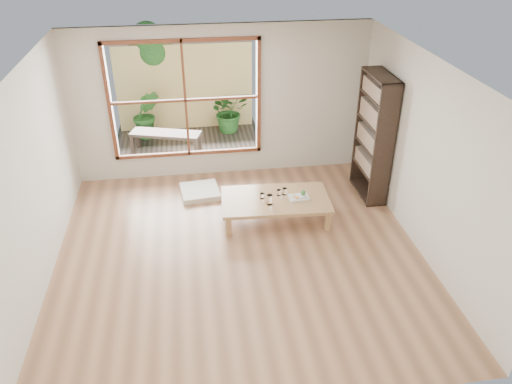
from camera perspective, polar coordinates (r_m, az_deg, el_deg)
ground at (r=7.02m, az=-1.89°, el=-6.94°), size 5.00×5.00×0.00m
low_table at (r=7.57m, az=2.24°, el=-1.03°), size 1.67×1.00×0.36m
floor_cushion at (r=8.39m, az=-6.43°, el=0.06°), size 0.68×0.68×0.09m
bookshelf at (r=8.16m, az=13.34°, el=6.11°), size 0.32×0.91×2.03m
glass_tall at (r=7.36m, az=1.57°, el=-0.88°), size 0.09×0.09×0.16m
glass_mid at (r=7.63m, az=3.28°, el=0.07°), size 0.07×0.07×0.11m
glass_short at (r=7.61m, az=2.61°, el=-0.06°), size 0.07×0.07×0.09m
glass_small at (r=7.52m, az=0.71°, el=-0.45°), size 0.07×0.07×0.08m
food_tray at (r=7.58m, az=4.99°, el=-0.48°), size 0.32×0.24×0.10m
deck at (r=10.06m, az=-7.65°, el=5.05°), size 2.80×2.00×0.05m
garden_bench at (r=9.72m, az=-10.29°, el=6.39°), size 1.38×0.76×0.42m
bamboo_fence at (r=10.66m, az=-8.14°, el=11.70°), size 2.80×0.06×1.80m
shrub_right at (r=10.54m, az=-3.06°, el=9.22°), size 0.95×0.88×0.87m
shrub_left at (r=10.41m, az=-12.41°, el=8.67°), size 0.57×0.47×1.01m
garden_tree at (r=10.77m, az=-12.19°, el=15.57°), size 1.04×0.85×2.22m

